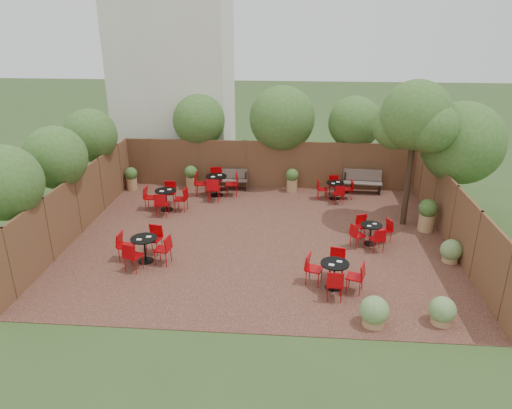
{
  "coord_description": "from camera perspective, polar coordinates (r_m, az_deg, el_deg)",
  "views": [
    {
      "loc": [
        0.99,
        -13.96,
        6.79
      ],
      "look_at": [
        -0.17,
        0.5,
        1.0
      ],
      "focal_mm": 33.4,
      "sensor_mm": 36.0,
      "label": 1
    }
  ],
  "objects": [
    {
      "name": "fence_left",
      "position": [
        16.65,
        -20.57,
        -0.04
      ],
      "size": [
        0.08,
        10.0,
        2.0
      ],
      "primitive_type": "cube",
      "color": "#52301E",
      "rests_on": "ground"
    },
    {
      "name": "courtyard_paving",
      "position": [
        15.55,
        0.48,
        -4.09
      ],
      "size": [
        12.0,
        10.0,
        0.02
      ],
      "primitive_type": "cube",
      "color": "#321714",
      "rests_on": "ground"
    },
    {
      "name": "bistro_tables",
      "position": [
        16.27,
        -1.42,
        -1.15
      ],
      "size": [
        8.66,
        8.31,
        0.96
      ],
      "color": "black",
      "rests_on": "courtyard_paving"
    },
    {
      "name": "planters",
      "position": [
        18.37,
        1.68,
        1.96
      ],
      "size": [
        11.73,
        4.08,
        1.11
      ],
      "color": "#A27D51",
      "rests_on": "courtyard_paving"
    },
    {
      "name": "park_bench_left",
      "position": [
        19.79,
        -3.02,
        3.05
      ],
      "size": [
        1.39,
        0.58,
        0.84
      ],
      "rotation": [
        0.0,
        0.0,
        0.1
      ],
      "color": "brown",
      "rests_on": "courtyard_paving"
    },
    {
      "name": "fence_back",
      "position": [
        19.85,
        1.54,
        4.79
      ],
      "size": [
        12.0,
        0.08,
        2.0
      ],
      "primitive_type": "cube",
      "color": "#52301E",
      "rests_on": "ground"
    },
    {
      "name": "low_shrubs",
      "position": [
        12.85,
        19.17,
        -9.63
      ],
      "size": [
        3.38,
        3.98,
        0.74
      ],
      "color": "#A27D51",
      "rests_on": "courtyard_paving"
    },
    {
      "name": "ground",
      "position": [
        15.55,
        0.48,
        -4.12
      ],
      "size": [
        80.0,
        80.0,
        0.0
      ],
      "primitive_type": "plane",
      "color": "#354F23",
      "rests_on": "ground"
    },
    {
      "name": "overhang_foliage",
      "position": [
        17.67,
        0.94,
        8.43
      ],
      "size": [
        15.7,
        10.47,
        2.75
      ],
      "color": "#335A1D",
      "rests_on": "ground"
    },
    {
      "name": "neighbour_building",
      "position": [
        22.8,
        -9.69,
        14.44
      ],
      "size": [
        5.0,
        4.0,
        8.0
      ],
      "primitive_type": "cube",
      "color": "silver",
      "rests_on": "ground"
    },
    {
      "name": "courtyard_tree",
      "position": [
        16.31,
        18.54,
        9.53
      ],
      "size": [
        2.51,
        2.41,
        4.92
      ],
      "rotation": [
        0.0,
        0.0,
        0.28
      ],
      "color": "black",
      "rests_on": "courtyard_paving"
    },
    {
      "name": "park_bench_right",
      "position": [
        19.82,
        12.62,
        2.74
      ],
      "size": [
        1.56,
        0.61,
        0.95
      ],
      "rotation": [
        0.0,
        0.0,
        -0.08
      ],
      "color": "brown",
      "rests_on": "courtyard_paving"
    },
    {
      "name": "fence_right",
      "position": [
        15.92,
        22.58,
        -1.32
      ],
      "size": [
        0.08,
        10.0,
        2.0
      ],
      "primitive_type": "cube",
      "color": "#52301E",
      "rests_on": "ground"
    }
  ]
}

